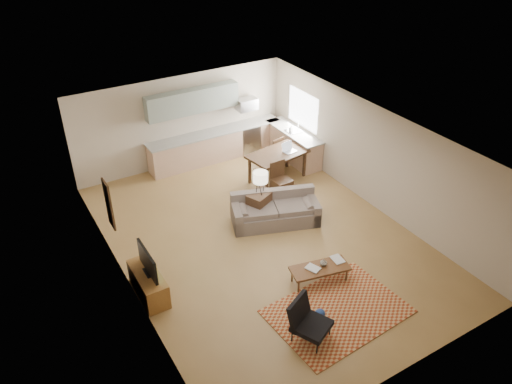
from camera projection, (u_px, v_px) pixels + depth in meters
room at (263, 191)px, 11.23m from camera, size 9.00×9.00×9.00m
kitchen_counter_back at (216, 145)px, 15.14m from camera, size 4.26×0.64×0.92m
kitchen_counter_right at (293, 145)px, 15.16m from camera, size 0.64×2.26×0.92m
kitchen_range at (247, 137)px, 15.62m from camera, size 0.62×0.62×0.90m
kitchen_microwave at (247, 104)px, 15.06m from camera, size 0.62×0.40×0.35m
upper_cabinets at (193, 101)px, 14.20m from camera, size 2.80×0.34×0.70m
window_right at (303, 109)px, 14.72m from camera, size 0.02×1.40×1.05m
wall_art_left at (109, 204)px, 10.39m from camera, size 0.06×0.42×1.10m
triptych at (178, 109)px, 14.23m from camera, size 1.70×0.04×0.50m
rug at (337, 311)px, 9.91m from camera, size 2.74×1.99×0.02m
sofa at (275, 210)px, 12.30m from camera, size 2.42×1.66×0.77m
coffee_table at (319, 274)px, 10.57m from camera, size 1.34×0.76×0.38m
book_a at (310, 271)px, 10.36m from camera, size 0.42×0.44×0.03m
book_b at (333, 261)px, 10.64m from camera, size 0.28×0.35×0.02m
vase at (324, 262)px, 10.50m from camera, size 0.16×0.16×0.16m
armchair at (312, 323)px, 9.12m from camera, size 0.97×0.97×0.83m
tv_credenza at (148, 284)px, 10.19m from camera, size 0.47×1.22×0.57m
tv at (147, 262)px, 9.91m from camera, size 0.09×0.94×0.57m
console_table at (260, 206)px, 12.45m from camera, size 0.77×0.66×0.76m
table_lamp at (260, 183)px, 12.09m from camera, size 0.47×0.47×0.61m
dining_table at (277, 166)px, 14.10m from camera, size 1.81×1.22×0.85m
dining_chair_near at (282, 180)px, 13.32m from camera, size 0.50×0.52×0.98m
dining_chair_far at (273, 151)px, 14.81m from camera, size 0.54×0.56×0.94m
laptop at (290, 147)px, 13.87m from camera, size 0.40×0.32×0.27m
soap_bottle at (291, 129)px, 14.83m from camera, size 0.11×0.11×0.19m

